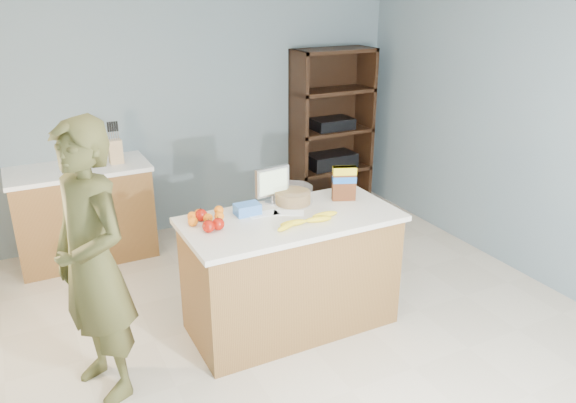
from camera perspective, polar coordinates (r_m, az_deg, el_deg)
name	(u,v)px	position (r m, az deg, el deg)	size (l,w,h in m)	color
floor	(310,345)	(4.22, 2.23, -14.32)	(4.50, 5.00, 0.02)	beige
walls	(314,122)	(3.52, 2.61, 8.03)	(4.52, 5.02, 2.51)	slate
counter_peninsula	(291,276)	(4.22, 0.31, -7.62)	(1.56, 0.76, 0.90)	brown
back_cabinet	(84,213)	(5.58, -20.02, -1.10)	(1.24, 0.62, 0.90)	brown
shelving_unit	(329,133)	(6.44, 4.23, 6.98)	(0.90, 0.40, 1.80)	black
person	(92,264)	(3.57, -19.25, -6.01)	(0.65, 0.43, 1.79)	#454320
knife_block	(115,151)	(5.42, -17.13, 4.96)	(0.12, 0.10, 0.31)	tan
envelopes	(276,213)	(4.06, -1.22, -1.22)	(0.41, 0.23, 0.00)	white
bananas	(306,221)	(3.89, 1.86, -1.95)	(0.53, 0.15, 0.04)	yellow
apples	(209,222)	(3.86, -8.00, -2.05)	(0.16, 0.30, 0.09)	#971006
oranges	(205,216)	(3.98, -8.41, -1.47)	(0.30, 0.18, 0.07)	orange
blue_carton	(247,209)	(4.05, -4.16, -0.78)	(0.18, 0.12, 0.08)	blue
salad_bowl	(293,196)	(4.24, 0.49, 0.59)	(0.30, 0.30, 0.13)	#267219
tv	(272,183)	(4.21, -1.60, 1.89)	(0.28, 0.12, 0.28)	silver
cereal_box	(344,181)	(4.29, 5.73, 2.11)	(0.19, 0.13, 0.27)	#592B14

